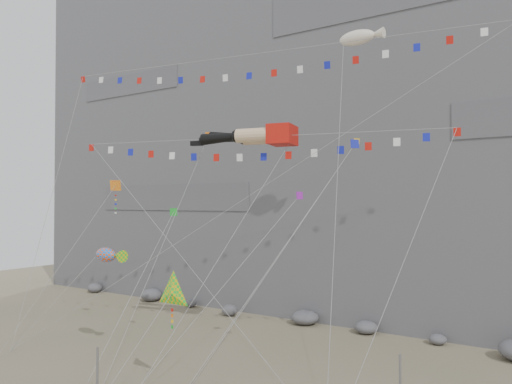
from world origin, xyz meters
The scene contains 15 objects.
ground centered at (0.00, 0.00, 0.00)m, with size 120.00×120.00×0.00m, color #86765C.
cliff centered at (0.00, 32.00, 25.00)m, with size 80.00×28.00×50.00m, color slate.
talus_boulders centered at (0.00, 17.00, 0.60)m, with size 60.00×3.00×1.20m, color slate, non-canonical shape.
legs_kite centered at (1.64, 5.95, 16.26)m, with size 8.16×15.05×21.25m.
flag_banner_upper centered at (1.07, 7.79, 23.01)m, with size 35.28×13.93×29.94m.
flag_banner_lower centered at (1.76, 5.44, 16.15)m, with size 26.99×11.96×20.81m.
harlequin_kite centered at (-9.43, 2.47, 12.71)m, with size 5.06×8.39×15.28m.
fish_windsock centered at (-7.36, -0.14, 7.55)m, with size 8.19×5.04×10.59m.
delta_kite centered at (2.07, -3.23, 6.16)m, with size 2.94×5.06×8.30m.
blimp_windsock centered at (7.86, 10.53, 23.70)m, with size 5.80×14.26×27.56m.
small_kite_a centered at (-3.00, 6.19, 16.43)m, with size 2.05×12.50×20.51m.
small_kite_b centered at (6.17, 4.22, 11.63)m, with size 5.96×11.41×16.87m.
small_kite_c centered at (-3.13, 2.40, 10.56)m, with size 2.51×10.51×14.63m.
small_kite_d centered at (9.24, 6.13, 14.94)m, with size 6.23×12.76×20.42m.
small_kite_e centered at (10.95, 1.95, 14.43)m, with size 8.15×7.74×17.95m.
Camera 1 is at (21.99, -24.59, 11.38)m, focal length 35.00 mm.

